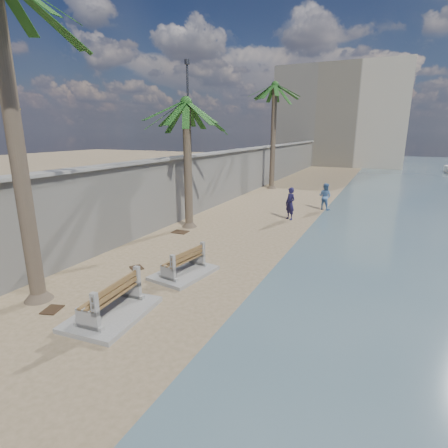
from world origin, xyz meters
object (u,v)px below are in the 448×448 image
(palm_back, at_px, (275,87))
(person_a, at_px, (290,201))
(person_b, at_px, (325,195))
(bench_near, at_px, (111,301))
(bench_far, at_px, (184,264))
(palm_mid, at_px, (186,104))

(palm_back, relative_size, person_a, 4.47)
(person_a, bearing_deg, person_b, 104.76)
(bench_near, bearing_deg, bench_far, 85.24)
(person_a, bearing_deg, bench_far, -61.97)
(bench_near, relative_size, palm_mid, 0.37)
(bench_far, relative_size, palm_back, 0.26)
(palm_mid, height_order, person_a, palm_mid)
(bench_near, xyz_separation_m, person_a, (1.55, 12.87, 0.61))
(bench_far, xyz_separation_m, palm_mid, (-3.15, 5.64, 5.84))
(person_b, bearing_deg, person_a, 87.05)
(bench_near, bearing_deg, person_b, 79.99)
(person_a, relative_size, person_b, 1.12)
(bench_near, xyz_separation_m, palm_back, (-2.93, 23.38, 8.08))
(bench_near, height_order, bench_far, bench_near)
(palm_back, height_order, person_a, palm_back)
(bench_near, relative_size, person_a, 1.24)
(person_a, height_order, person_b, person_a)
(palm_mid, relative_size, palm_back, 0.75)
(bench_far, bearing_deg, bench_near, -94.76)
(bench_near, relative_size, palm_back, 0.28)
(bench_far, height_order, palm_mid, palm_mid)
(palm_mid, height_order, person_b, palm_mid)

